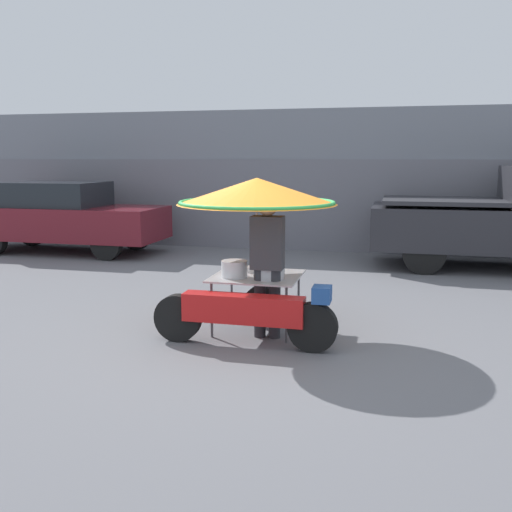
% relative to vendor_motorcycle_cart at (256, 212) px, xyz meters
% --- Properties ---
extents(ground_plane, '(36.00, 36.00, 0.00)m').
position_rel_vendor_motorcycle_cart_xyz_m(ground_plane, '(-0.01, -0.36, -1.49)').
color(ground_plane, slate).
extents(shopfront_building, '(28.00, 2.06, 3.24)m').
position_rel_vendor_motorcycle_cart_xyz_m(shopfront_building, '(-0.01, 7.42, 0.12)').
color(shopfront_building, gray).
rests_on(shopfront_building, ground).
extents(vendor_motorcycle_cart, '(2.15, 1.95, 1.90)m').
position_rel_vendor_motorcycle_cart_xyz_m(vendor_motorcycle_cart, '(0.00, 0.00, 0.00)').
color(vendor_motorcycle_cart, black).
rests_on(vendor_motorcycle_cart, ground).
extents(vendor_person, '(0.38, 0.23, 1.69)m').
position_rel_vendor_motorcycle_cart_xyz_m(vendor_person, '(0.19, -0.19, -0.53)').
color(vendor_person, '#2D2D33').
rests_on(vendor_person, ground).
extents(parked_car, '(4.50, 1.70, 1.60)m').
position_rel_vendor_motorcycle_cart_xyz_m(parked_car, '(-5.70, 4.85, -0.66)').
color(parked_car, black).
rests_on(parked_car, ground).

